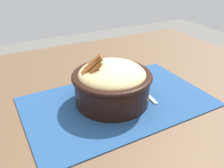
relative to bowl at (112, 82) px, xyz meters
The scene contains 4 objects.
table 0.13m from the bowl, 40.22° to the left, with size 1.12×0.92×0.77m.
placemat 0.06m from the bowl, 33.26° to the right, with size 0.47×0.29×0.00m, color navy.
bowl is the anchor object (origin of this frame).
fork 0.11m from the bowl, ahead, with size 0.02×0.14×0.00m.
Camera 1 is at (-0.26, -0.49, 1.12)m, focal length 38.46 mm.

